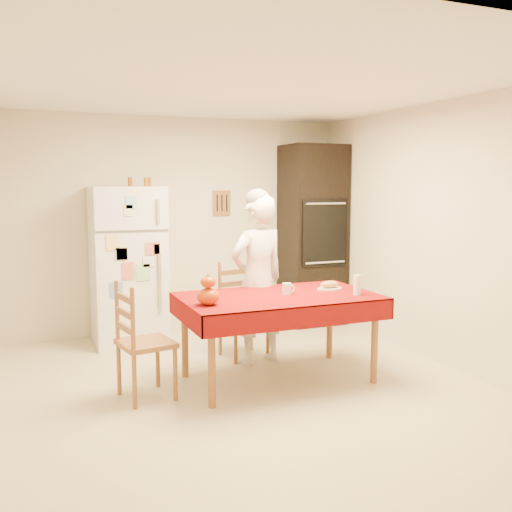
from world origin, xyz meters
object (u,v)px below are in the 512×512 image
chair_far (241,306)px  chair_left (138,338)px  refrigerator (128,265)px  wine_glass (357,285)px  seated_woman (258,280)px  oven_cabinet (313,235)px  bread_plate (330,289)px  pumpkin_lower (208,296)px  coffee_mug (287,289)px  dining_table (278,303)px

chair_far → chair_left: size_ratio=1.00×
refrigerator → wine_glass: 2.58m
chair_left → seated_woman: 1.39m
seated_woman → oven_cabinet: bearing=-147.1°
refrigerator → seated_woman: bearing=-49.8°
chair_far → seated_woman: 0.42m
chair_left → bread_plate: size_ratio=3.96×
pumpkin_lower → wine_glass: size_ratio=1.05×
refrigerator → chair_left: (-0.23, -1.74, -0.34)m
chair_left → wine_glass: (1.87, -0.25, 0.34)m
refrigerator → bread_plate: (1.54, -1.68, -0.08)m
seated_woman → chair_far: bearing=-88.1°
coffee_mug → chair_far: bearing=98.7°
seated_woman → wine_glass: bearing=116.5°
pumpkin_lower → bread_plate: (1.23, 0.22, -0.06)m
chair_left → coffee_mug: (1.30, -0.01, 0.30)m
refrigerator → dining_table: bearing=-60.2°
dining_table → seated_woman: 0.55m
dining_table → chair_left: chair_left is taller
chair_far → dining_table: bearing=-94.0°
oven_cabinet → bread_plate: size_ratio=9.17×
bread_plate → dining_table: bearing=-173.8°
dining_table → coffee_mug: bearing=-2.3°
refrigerator → chair_left: bearing=-97.4°
oven_cabinet → chair_left: size_ratio=2.32×
refrigerator → wine_glass: bearing=-50.4°
pumpkin_lower → wine_glass: (1.33, -0.09, 0.02)m
chair_far → pumpkin_lower: 1.21m
pumpkin_lower → refrigerator: bearing=99.2°
seated_woman → coffee_mug: seated_woman is taller
chair_left → pumpkin_lower: size_ratio=5.14×
dining_table → seated_woman: seated_woman is taller
pumpkin_lower → oven_cabinet: bearing=44.7°
oven_cabinet → bread_plate: (-0.74, -1.73, -0.33)m
refrigerator → bread_plate: size_ratio=7.08×
coffee_mug → wine_glass: size_ratio=0.57×
seated_woman → bread_plate: size_ratio=6.77×
wine_glass → seated_woman: bearing=128.5°
refrigerator → chair_far: refrigerator is taller
wine_glass → bread_plate: bearing=108.3°
oven_cabinet → coffee_mug: bearing=-123.8°
oven_cabinet → coffee_mug: size_ratio=22.00×
refrigerator → coffee_mug: bearing=-58.3°
refrigerator → chair_far: size_ratio=1.79×
oven_cabinet → wine_glass: size_ratio=12.50×
oven_cabinet → refrigerator: bearing=-178.8°
chair_left → bread_plate: chair_left is taller
refrigerator → seated_woman: size_ratio=1.05×
pumpkin_lower → bread_plate: pumpkin_lower is taller
bread_plate → oven_cabinet: bearing=66.9°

